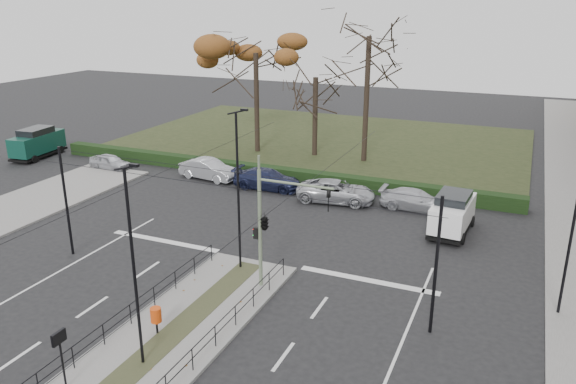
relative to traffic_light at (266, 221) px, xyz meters
name	(u,v)px	position (x,y,z in m)	size (l,w,h in m)	color
ground	(206,307)	(-1.80, -2.67, -3.49)	(140.00, 140.00, 0.00)	black
median_island	(174,335)	(-1.80, -5.17, -3.42)	(4.40, 15.00, 0.14)	slate
park	(323,140)	(-7.80, 29.33, -3.44)	(38.00, 26.00, 0.10)	#232C16
hedge	(264,172)	(-7.80, 15.93, -2.99)	(38.00, 1.00, 1.00)	black
median_railing	(171,317)	(-1.80, -5.27, -2.51)	(4.14, 13.24, 0.92)	black
catenary	(221,224)	(-1.80, -1.05, -0.07)	(20.00, 34.00, 6.00)	black
traffic_light	(266,221)	(0.00, 0.00, 0.00)	(3.91, 2.22, 5.75)	slate
litter_bin	(156,315)	(-2.42, -5.41, -2.52)	(0.45, 0.45, 1.15)	black
info_panel	(60,344)	(-3.30, -9.55, -1.56)	(0.13, 0.59, 2.28)	black
streetlamp_median_near	(134,267)	(-1.72, -7.26, 0.63)	(0.65, 0.13, 7.82)	black
streetlamp_median_far	(238,190)	(-2.12, 1.29, 0.81)	(0.68, 0.14, 8.18)	black
streetlamp_sidewalk	(575,218)	(12.72, 2.90, 1.08)	(0.73, 0.15, 8.70)	black
parked_car_first	(110,162)	(-20.44, 13.16, -2.87)	(1.46, 3.64, 1.24)	#B8BAC0
parked_car_second	(209,169)	(-11.64, 14.02, -2.71)	(1.64, 4.71, 1.55)	#B8BAC0
parked_car_third	(268,179)	(-6.45, 13.65, -2.75)	(2.06, 5.07, 1.47)	#1C2141
parked_car_fourth	(336,191)	(-0.95, 13.01, -2.75)	(2.45, 5.32, 1.48)	#B8BAC0
white_van	(453,212)	(7.05, 10.60, -2.22)	(2.35, 4.70, 2.44)	white
green_van	(37,142)	(-28.73, 13.62, -2.14)	(2.58, 5.44, 2.61)	#0C362B
rust_tree	(256,53)	(-11.85, 22.88, 5.30)	(9.76, 9.76, 11.44)	black
bare_tree_center	(369,46)	(-2.06, 23.64, 6.15)	(6.86, 6.86, 13.68)	black
bare_tree_near	(316,83)	(-6.61, 23.71, 2.91)	(5.61, 5.61, 9.04)	black
parked_car_fifth	(416,200)	(4.34, 13.57, -2.81)	(1.90, 4.66, 1.35)	#B8BAC0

